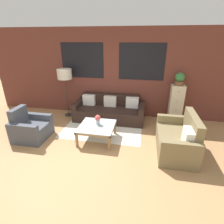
% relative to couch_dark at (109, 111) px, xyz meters
% --- Properties ---
extents(ground_plane, '(16.00, 16.00, 0.00)m').
position_rel_couch_dark_xyz_m(ground_plane, '(-0.02, -1.95, -0.28)').
color(ground_plane, '#AD7F51').
extents(wall_back_brick, '(8.40, 0.09, 2.80)m').
position_rel_couch_dark_xyz_m(wall_back_brick, '(-0.02, 0.49, 1.12)').
color(wall_back_brick, brown).
rests_on(wall_back_brick, ground_plane).
extents(rug, '(2.27, 1.44, 0.00)m').
position_rel_couch_dark_xyz_m(rug, '(-0.06, -0.73, -0.28)').
color(rug, silver).
rests_on(rug, ground_plane).
extents(couch_dark, '(2.22, 0.88, 0.78)m').
position_rel_couch_dark_xyz_m(couch_dark, '(0.00, 0.00, 0.00)').
color(couch_dark, black).
rests_on(couch_dark, ground_plane).
extents(settee_vintage, '(0.80, 1.43, 0.92)m').
position_rel_couch_dark_xyz_m(settee_vintage, '(1.91, -1.44, 0.03)').
color(settee_vintage, olive).
rests_on(settee_vintage, ground_plane).
extents(armchair_corner, '(0.80, 0.83, 0.84)m').
position_rel_couch_dark_xyz_m(armchair_corner, '(-1.81, -1.53, -0.01)').
color(armchair_corner, '#474C56').
rests_on(armchair_corner, ground_plane).
extents(coffee_table, '(0.88, 0.88, 0.41)m').
position_rel_couch_dark_xyz_m(coffee_table, '(-0.06, -1.31, 0.07)').
color(coffee_table, silver).
rests_on(coffee_table, ground_plane).
extents(floor_lamp, '(0.46, 0.46, 1.58)m').
position_rel_couch_dark_xyz_m(floor_lamp, '(-1.46, 0.05, 1.10)').
color(floor_lamp, '#2D2D2D').
rests_on(floor_lamp, ground_plane).
extents(drawer_cabinet, '(0.39, 0.36, 1.18)m').
position_rel_couch_dark_xyz_m(drawer_cabinet, '(2.07, 0.23, 0.31)').
color(drawer_cabinet, beige).
rests_on(drawer_cabinet, ground_plane).
extents(potted_plant, '(0.27, 0.27, 0.37)m').
position_rel_couch_dark_xyz_m(potted_plant, '(2.07, 0.23, 1.09)').
color(potted_plant, brown).
rests_on(potted_plant, drawer_cabinet).
extents(flower_vase, '(0.15, 0.15, 0.26)m').
position_rel_couch_dark_xyz_m(flower_vase, '(-0.05, -1.24, 0.28)').
color(flower_vase, '#ADBCC6').
rests_on(flower_vase, coffee_table).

